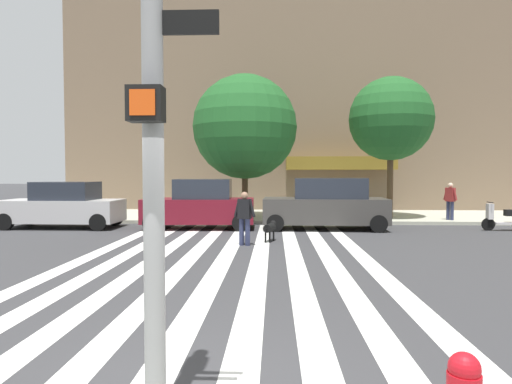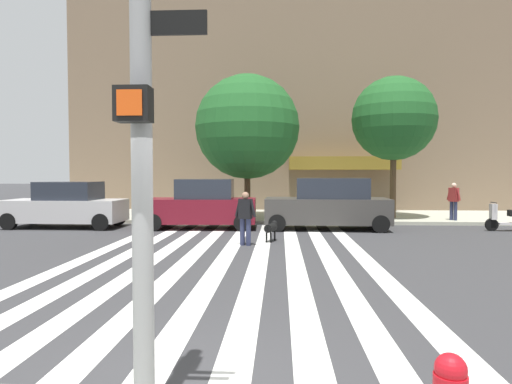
% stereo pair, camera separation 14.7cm
% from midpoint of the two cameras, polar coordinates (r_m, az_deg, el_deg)
% --- Properties ---
extents(ground_plane, '(160.00, 160.00, 0.00)m').
position_cam_midpoint_polar(ground_plane, '(11.85, -1.39, -8.31)').
color(ground_plane, '#353538').
extents(sidewalk_far, '(80.00, 6.00, 0.15)m').
position_cam_midpoint_polar(sidewalk_far, '(22.22, 0.72, -3.09)').
color(sidewalk_far, '#B3B29E').
rests_on(sidewalk_far, ground_plane).
extents(crosswalk_stripes, '(7.65, 14.39, 0.01)m').
position_cam_midpoint_polar(crosswalk_stripes, '(11.89, -3.52, -8.26)').
color(crosswalk_stripes, silver).
rests_on(crosswalk_stripes, ground_plane).
extents(traffic_light_pole, '(0.74, 0.46, 5.80)m').
position_cam_midpoint_polar(traffic_light_pole, '(4.03, -13.66, 21.45)').
color(traffic_light_pole, gray).
rests_on(traffic_light_pole, sidewalk_near).
extents(parked_car_near_curb, '(4.67, 1.99, 1.86)m').
position_cam_midpoint_polar(parked_car_near_curb, '(19.59, -22.94, -1.65)').
color(parked_car_near_curb, '#BBB8B9').
rests_on(parked_car_near_curb, ground_plane).
extents(parked_car_behind_first, '(4.42, 2.05, 1.98)m').
position_cam_midpoint_polar(parked_car_behind_first, '(17.86, -6.69, -1.69)').
color(parked_car_behind_first, maroon).
rests_on(parked_car_behind_first, ground_plane).
extents(parked_car_third_in_line, '(4.84, 2.12, 2.02)m').
position_cam_midpoint_polar(parked_car_third_in_line, '(17.71, 9.45, -1.60)').
color(parked_car_third_in_line, '#3C3936').
rests_on(parked_car_third_in_line, ground_plane).
extents(parked_scooter, '(1.63, 0.50, 1.11)m').
position_cam_midpoint_polar(parked_scooter, '(19.52, 29.71, -2.98)').
color(parked_scooter, black).
rests_on(parked_scooter, ground_plane).
extents(street_tree_nearest, '(4.72, 4.72, 6.51)m').
position_cam_midpoint_polar(street_tree_nearest, '(20.37, -0.91, 8.31)').
color(street_tree_nearest, '#4C3823').
rests_on(street_tree_nearest, sidewalk_far).
extents(street_tree_middle, '(3.82, 3.82, 6.47)m').
position_cam_midpoint_polar(street_tree_middle, '(21.55, 17.44, 8.93)').
color(street_tree_middle, '#4C3823').
rests_on(street_tree_middle, sidewalk_far).
extents(pedestrian_dog_walker, '(0.70, 0.35, 1.64)m').
position_cam_midpoint_polar(pedestrian_dog_walker, '(13.57, -1.06, -2.99)').
color(pedestrian_dog_walker, '#282D4C').
rests_on(pedestrian_dog_walker, ground_plane).
extents(dog_on_leash, '(0.45, 0.95, 0.65)m').
position_cam_midpoint_polar(dog_on_leash, '(14.42, 2.26, -4.61)').
color(dog_on_leash, black).
rests_on(dog_on_leash, ground_plane).
extents(pedestrian_bystander, '(0.44, 0.65, 1.64)m').
position_cam_midpoint_polar(pedestrian_bystander, '(21.32, 24.18, -0.84)').
color(pedestrian_bystander, '#282D4C').
rests_on(pedestrian_bystander, sidewalk_far).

